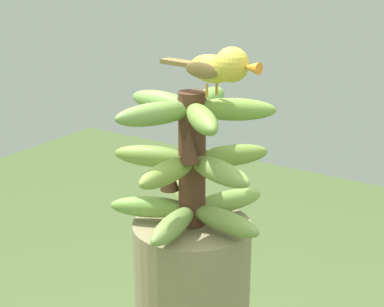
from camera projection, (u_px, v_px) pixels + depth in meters
The scene contains 2 objects.
banana_bunch at pixel (192, 160), 1.10m from camera, with size 0.31×0.31×0.26m.
perched_bird at pixel (221, 67), 1.01m from camera, with size 0.21×0.07×0.09m.
Camera 1 is at (0.57, -0.87, 1.89)m, focal length 56.17 mm.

